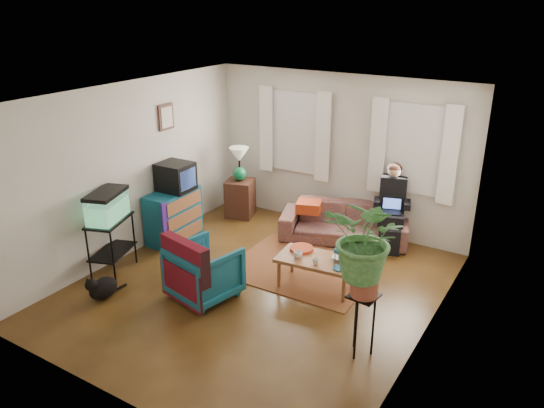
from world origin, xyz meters
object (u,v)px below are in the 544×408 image
Objects in this scene: dresser at (173,216)px; armchair at (204,269)px; sofa at (344,217)px; plant_stand at (362,325)px; side_table at (240,198)px; coffee_table at (317,273)px; aquarium_stand at (112,246)px.

dresser is 1.89m from armchair.
sofa is 2.70× the size of plant_stand.
coffee_table is (2.33, -1.53, -0.12)m from side_table.
sofa reaches higher than plant_stand.
plant_stand is (1.40, -2.63, -0.02)m from sofa.
side_table is at bearing 74.62° from dresser.
coffee_table is (2.68, 1.14, -0.19)m from aquarium_stand.
dresser reaches higher than coffee_table.
dresser is at bearing 70.07° from aquarium_stand.
dresser reaches higher than armchair.
armchair reaches higher than coffee_table.
side_table is 2.79m from coffee_table.
sofa is at bearing 29.77° from aquarium_stand.
aquarium_stand is (-2.36, -2.74, 0.01)m from sofa.
dresser is at bearing -167.28° from sofa.
side_table is 0.84× the size of armchair.
dresser reaches higher than side_table.
side_table is 1.43m from dresser.
armchair is at bearing 178.51° from plant_stand.
plant_stand is at bearing -80.98° from sofa.
aquarium_stand is at bearing -92.05° from dresser.
side_table is at bearing 162.78° from sofa.
sofa is 2.18× the size of dresser.
armchair is 0.76× the size of coffee_table.
side_table is 2.70m from aquarium_stand.
dresser is 3.92m from plant_stand.
dresser is 2.68m from coffee_table.
dresser reaches higher than plant_stand.
coffee_table is at bearing -33.40° from side_table.
armchair reaches higher than sofa.
dresser is (-0.34, -1.39, 0.08)m from side_table.
armchair is (1.52, -1.12, -0.02)m from dresser.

